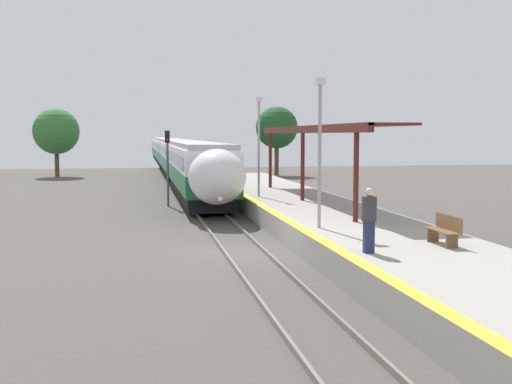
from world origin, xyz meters
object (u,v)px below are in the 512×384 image
lamppost_near (320,142)px  lamppost_mid (259,140)px  person_waiting (369,219)px  train (172,153)px  platform_bench (445,229)px  railway_signal (168,160)px

lamppost_near → lamppost_mid: size_ratio=1.00×
person_waiting → lamppost_mid: 16.67m
train → person_waiting: train is taller
platform_bench → person_waiting: size_ratio=0.89×
person_waiting → lamppost_mid: lamppost_mid is taller
train → railway_signal: 35.50m
train → railway_signal: size_ratio=20.07×
railway_signal → lamppost_near: size_ratio=0.85×
railway_signal → lamppost_near: 16.81m
person_waiting → lamppost_near: lamppost_near is taller
platform_bench → lamppost_mid: size_ratio=0.31×
platform_bench → lamppost_near: (-2.71, 4.08, 2.53)m
lamppost_near → lamppost_mid: same height
train → platform_bench: bearing=-84.6°
railway_signal → lamppost_mid: bearing=-44.4°
train → lamppost_near: lamppost_near is taller
railway_signal → person_waiting: bearing=-77.6°
train → lamppost_near: size_ratio=17.01×
platform_bench → railway_signal: bearing=109.9°
lamppost_near → platform_bench: bearing=-56.4°
platform_bench → railway_signal: 21.52m
train → lamppost_mid: 40.05m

